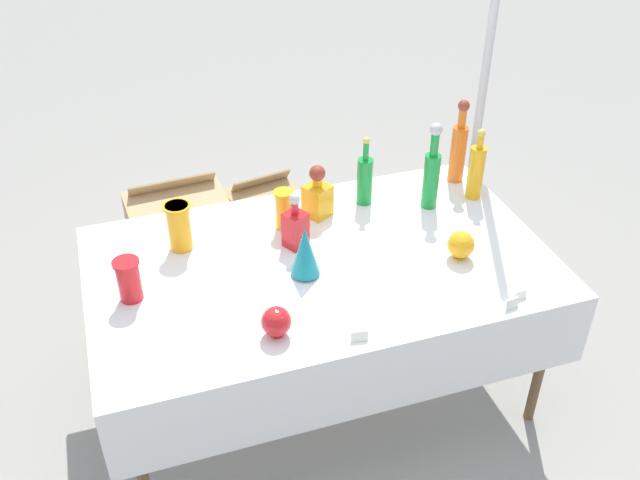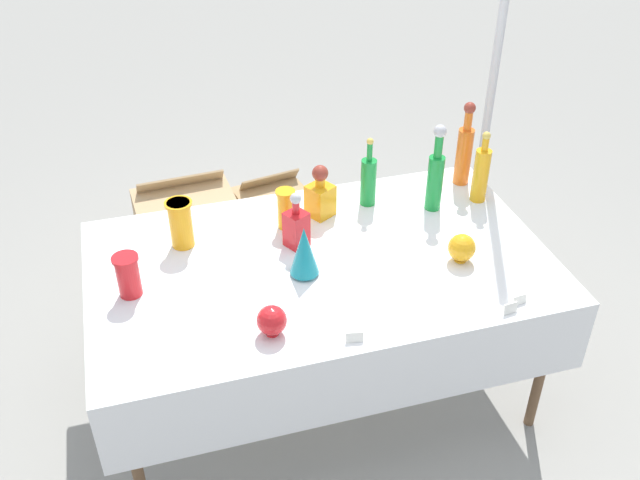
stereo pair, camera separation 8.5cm
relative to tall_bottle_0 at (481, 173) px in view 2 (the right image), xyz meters
name	(u,v)px [view 2 (the right image)]	position (x,y,z in m)	size (l,w,h in m)	color
ground_plane	(320,388)	(-0.84, -0.25, -0.90)	(40.00, 40.00, 0.00)	gray
display_table	(323,276)	(-0.84, -0.29, -0.20)	(1.89, 1.13, 0.76)	white
tall_bottle_0	(481,173)	(0.00, 0.00, 0.00)	(0.07, 0.07, 0.35)	orange
tall_bottle_1	(368,180)	(-0.50, 0.11, -0.02)	(0.07, 0.07, 0.33)	#198C38
tall_bottle_2	(436,175)	(-0.23, -0.01, 0.03)	(0.07, 0.07, 0.42)	#198C38
tall_bottle_3	(464,150)	(-0.01, 0.17, 0.03)	(0.07, 0.07, 0.42)	orange
square_decanter_0	(296,226)	(-0.90, -0.12, -0.04)	(0.11, 0.11, 0.26)	red
square_decanter_1	(320,195)	(-0.74, 0.08, -0.04)	(0.14, 0.14, 0.25)	orange
slender_vase_0	(181,222)	(-1.36, 0.02, -0.03)	(0.11, 0.11, 0.21)	orange
slender_vase_1	(128,274)	(-1.60, -0.26, -0.05)	(0.10, 0.10, 0.18)	red
slender_vase_2	(286,208)	(-0.91, 0.03, -0.04)	(0.09, 0.09, 0.18)	orange
fluted_vase_0	(304,251)	(-0.92, -0.32, -0.03)	(0.12, 0.12, 0.22)	teal
round_bowl_0	(462,248)	(-0.28, -0.41, -0.08)	(0.11, 0.11, 0.12)	orange
round_bowl_1	(272,320)	(-1.13, -0.63, -0.08)	(0.11, 0.11, 0.12)	red
price_tag_left	(355,337)	(-0.85, -0.75, -0.12)	(0.06, 0.01, 0.04)	white
price_tag_center	(520,300)	(-0.19, -0.73, -0.12)	(0.06, 0.01, 0.04)	white
price_tag_right	(510,308)	(-0.25, -0.76, -0.12)	(0.06, 0.01, 0.04)	white
cardboard_box_behind_left	(188,227)	(-1.28, 1.00, -0.70)	(0.58, 0.45, 0.48)	tan
cardboard_box_behind_right	(275,215)	(-0.74, 1.07, -0.76)	(0.48, 0.49, 0.37)	tan
canopy_pole	(490,98)	(0.27, 0.47, 0.13)	(0.18, 0.18, 2.59)	silver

